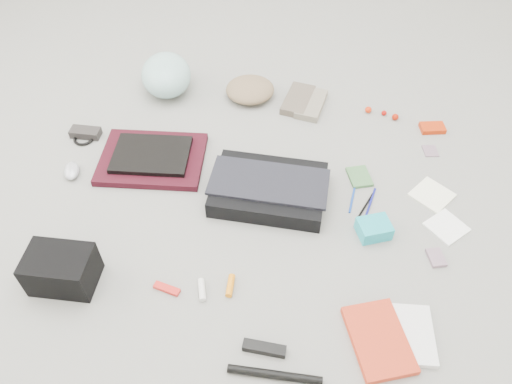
# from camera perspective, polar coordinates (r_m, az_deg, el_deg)

# --- Properties ---
(ground_plane) EXTENTS (4.00, 4.00, 0.00)m
(ground_plane) POSITION_cam_1_polar(r_m,az_deg,el_deg) (1.85, 0.00, -1.03)
(ground_plane) COLOR slate
(messenger_bag) EXTENTS (0.41, 0.30, 0.07)m
(messenger_bag) POSITION_cam_1_polar(r_m,az_deg,el_deg) (1.84, 1.47, 0.31)
(messenger_bag) COLOR black
(messenger_bag) RESTS_ON ground_plane
(bag_flap) EXTENTS (0.43, 0.20, 0.01)m
(bag_flap) POSITION_cam_1_polar(r_m,az_deg,el_deg) (1.81, 1.49, 1.16)
(bag_flap) COLOR black
(bag_flap) RESTS_ON messenger_bag
(laptop_sleeve) EXTENTS (0.43, 0.34, 0.03)m
(laptop_sleeve) POSITION_cam_1_polar(r_m,az_deg,el_deg) (2.02, -11.76, 3.72)
(laptop_sleeve) COLOR black
(laptop_sleeve) RESTS_ON ground_plane
(laptop) EXTENTS (0.31, 0.24, 0.02)m
(laptop) POSITION_cam_1_polar(r_m,az_deg,el_deg) (2.01, -11.87, 4.21)
(laptop) COLOR black
(laptop) RESTS_ON laptop_sleeve
(bike_helmet) EXTENTS (0.30, 0.33, 0.17)m
(bike_helmet) POSITION_cam_1_polar(r_m,az_deg,el_deg) (2.33, -10.22, 13.03)
(bike_helmet) COLOR #9ACBCA
(bike_helmet) RESTS_ON ground_plane
(beanie) EXTENTS (0.26, 0.25, 0.08)m
(beanie) POSITION_cam_1_polar(r_m,az_deg,el_deg) (2.29, -0.69, 11.63)
(beanie) COLOR #796247
(beanie) RESTS_ON ground_plane
(mitten_left) EXTENTS (0.14, 0.23, 0.03)m
(mitten_left) POSITION_cam_1_polar(r_m,az_deg,el_deg) (2.27, 4.82, 10.45)
(mitten_left) COLOR brown
(mitten_left) RESTS_ON ground_plane
(mitten_right) EXTENTS (0.14, 0.22, 0.03)m
(mitten_right) POSITION_cam_1_polar(r_m,az_deg,el_deg) (2.25, 6.31, 9.96)
(mitten_right) COLOR gray
(mitten_right) RESTS_ON ground_plane
(power_brick) EXTENTS (0.12, 0.06, 0.03)m
(power_brick) POSITION_cam_1_polar(r_m,az_deg,el_deg) (2.21, -18.91, 6.44)
(power_brick) COLOR black
(power_brick) RESTS_ON ground_plane
(cable_coil) EXTENTS (0.10, 0.10, 0.01)m
(cable_coil) POSITION_cam_1_polar(r_m,az_deg,el_deg) (2.20, -19.08, 5.79)
(cable_coil) COLOR black
(cable_coil) RESTS_ON ground_plane
(mouse) EXTENTS (0.09, 0.11, 0.04)m
(mouse) POSITION_cam_1_polar(r_m,az_deg,el_deg) (2.06, -20.33, 2.31)
(mouse) COLOR #A4A5B0
(mouse) RESTS_ON ground_plane
(camera_bag) EXTENTS (0.21, 0.15, 0.13)m
(camera_bag) POSITION_cam_1_polar(r_m,az_deg,el_deg) (1.70, -21.35, -8.24)
(camera_bag) COLOR black
(camera_bag) RESTS_ON ground_plane
(multitool) EXTENTS (0.09, 0.04, 0.01)m
(multitool) POSITION_cam_1_polar(r_m,az_deg,el_deg) (1.65, -10.16, -10.82)
(multitool) COLOR red
(multitool) RESTS_ON ground_plane
(toiletry_tube_white) EXTENTS (0.04, 0.08, 0.02)m
(toiletry_tube_white) POSITION_cam_1_polar(r_m,az_deg,el_deg) (1.62, -6.20, -11.04)
(toiletry_tube_white) COLOR silver
(toiletry_tube_white) RESTS_ON ground_plane
(toiletry_tube_orange) EXTENTS (0.03, 0.08, 0.02)m
(toiletry_tube_orange) POSITION_cam_1_polar(r_m,az_deg,el_deg) (1.62, -2.96, -10.63)
(toiletry_tube_orange) COLOR orange
(toiletry_tube_orange) RESTS_ON ground_plane
(u_lock) EXTENTS (0.13, 0.04, 0.03)m
(u_lock) POSITION_cam_1_polar(r_m,az_deg,el_deg) (1.52, 0.95, -17.43)
(u_lock) COLOR black
(u_lock) RESTS_ON ground_plane
(bike_pump) EXTENTS (0.27, 0.03, 0.02)m
(bike_pump) POSITION_cam_1_polar(r_m,az_deg,el_deg) (1.49, 2.14, -20.14)
(bike_pump) COLOR black
(bike_pump) RESTS_ON ground_plane
(book_red) EXTENTS (0.23, 0.28, 0.02)m
(book_red) POSITION_cam_1_polar(r_m,az_deg,el_deg) (1.58, 13.84, -16.07)
(book_red) COLOR red
(book_red) RESTS_ON ground_plane
(book_white) EXTENTS (0.14, 0.20, 0.02)m
(book_white) POSITION_cam_1_polar(r_m,az_deg,el_deg) (1.61, 17.36, -15.30)
(book_white) COLOR silver
(book_white) RESTS_ON ground_plane
(notepad) EXTENTS (0.11, 0.13, 0.01)m
(notepad) POSITION_cam_1_polar(r_m,az_deg,el_deg) (1.96, 11.73, 1.71)
(notepad) COLOR #3C683A
(notepad) RESTS_ON ground_plane
(pen_blue) EXTENTS (0.02, 0.14, 0.01)m
(pen_blue) POSITION_cam_1_polar(r_m,az_deg,el_deg) (1.88, 10.96, -0.74)
(pen_blue) COLOR #10399E
(pen_blue) RESTS_ON ground_plane
(pen_black) EXTENTS (0.06, 0.13, 0.01)m
(pen_black) POSITION_cam_1_polar(r_m,az_deg,el_deg) (1.87, 12.42, -1.51)
(pen_black) COLOR black
(pen_black) RESTS_ON ground_plane
(pen_navy) EXTENTS (0.04, 0.14, 0.01)m
(pen_navy) POSITION_cam_1_polar(r_m,az_deg,el_deg) (1.89, 12.96, -1.15)
(pen_navy) COLOR navy
(pen_navy) RESTS_ON ground_plane
(accordion_wallet) EXTENTS (0.13, 0.12, 0.05)m
(accordion_wallet) POSITION_cam_1_polar(r_m,az_deg,el_deg) (1.78, 13.32, -4.10)
(accordion_wallet) COLOR #1CABBD
(accordion_wallet) RESTS_ON ground_plane
(card_deck) EXTENTS (0.07, 0.08, 0.01)m
(card_deck) POSITION_cam_1_polar(r_m,az_deg,el_deg) (1.79, 19.89, -7.07)
(card_deck) COLOR gray
(card_deck) RESTS_ON ground_plane
(napkin_top) EXTENTS (0.18, 0.18, 0.01)m
(napkin_top) POSITION_cam_1_polar(r_m,az_deg,el_deg) (1.98, 19.47, -0.30)
(napkin_top) COLOR white
(napkin_top) RESTS_ON ground_plane
(napkin_bottom) EXTENTS (0.17, 0.17, 0.01)m
(napkin_bottom) POSITION_cam_1_polar(r_m,az_deg,el_deg) (1.89, 20.95, -3.74)
(napkin_bottom) COLOR white
(napkin_bottom) RESTS_ON ground_plane
(lollipop_a) EXTENTS (0.03, 0.03, 0.03)m
(lollipop_a) POSITION_cam_1_polar(r_m,az_deg,el_deg) (2.26, 12.71, 9.15)
(lollipop_a) COLOR red
(lollipop_a) RESTS_ON ground_plane
(lollipop_b) EXTENTS (0.02, 0.02, 0.02)m
(lollipop_b) POSITION_cam_1_polar(r_m,az_deg,el_deg) (2.27, 14.43, 8.74)
(lollipop_b) COLOR #9C0B05
(lollipop_b) RESTS_ON ground_plane
(lollipop_c) EXTENTS (0.04, 0.04, 0.03)m
(lollipop_c) POSITION_cam_1_polar(r_m,az_deg,el_deg) (2.25, 15.63, 8.26)
(lollipop_c) COLOR #A41604
(lollipop_c) RESTS_ON ground_plane
(altoids_tin) EXTENTS (0.11, 0.08, 0.02)m
(altoids_tin) POSITION_cam_1_polar(r_m,az_deg,el_deg) (2.25, 19.51, 6.93)
(altoids_tin) COLOR #B52A08
(altoids_tin) RESTS_ON ground_plane
(stamp_sheet) EXTENTS (0.07, 0.08, 0.00)m
(stamp_sheet) POSITION_cam_1_polar(r_m,az_deg,el_deg) (2.15, 19.30, 4.46)
(stamp_sheet) COLOR slate
(stamp_sheet) RESTS_ON ground_plane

